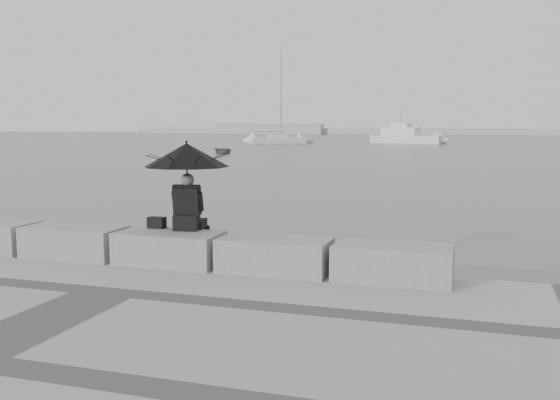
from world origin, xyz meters
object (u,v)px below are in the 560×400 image
(dinghy, at_px, (223,150))
(motor_cruiser, at_px, (407,137))
(seated_person, at_px, (187,164))
(sailboat_left, at_px, (278,140))

(dinghy, bearing_deg, motor_cruiser, 33.31)
(motor_cruiser, distance_m, dinghy, 37.44)
(dinghy, bearing_deg, seated_person, -104.61)
(dinghy, bearing_deg, sailboat_left, 61.43)
(seated_person, height_order, dinghy, seated_person)
(sailboat_left, bearing_deg, motor_cruiser, -12.02)
(seated_person, relative_size, dinghy, 0.42)
(motor_cruiser, relative_size, dinghy, 3.22)
(motor_cruiser, xyz_separation_m, dinghy, (-12.73, -35.20, -0.62))
(seated_person, bearing_deg, dinghy, 101.10)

